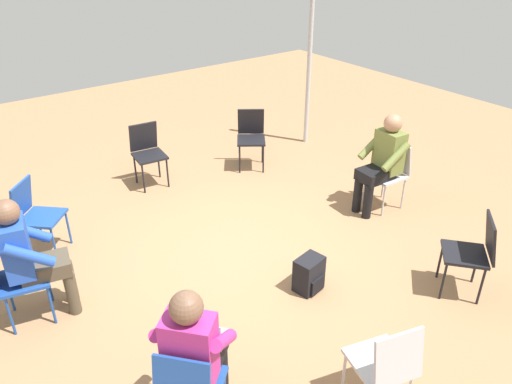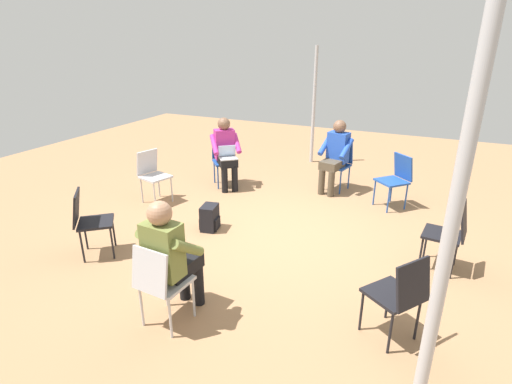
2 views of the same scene
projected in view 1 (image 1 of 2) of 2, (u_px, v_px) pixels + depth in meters
ground_plane at (237, 255)px, 5.47m from camera, size 14.00×14.00×0.00m
chair_east at (147, 150)px, 6.74m from camera, size 0.48×0.44×0.85m
chair_southwest at (474, 250)px, 4.70m from camera, size 0.59×0.58×0.85m
chair_west at (386, 363)px, 3.51m from camera, size 0.52×0.49×0.85m
chair_southeast at (251, 134)px, 7.22m from camera, size 0.58×0.57×0.85m
chair_northeast at (35, 212)px, 5.31m from camera, size 0.58×0.59×0.85m
chair_north at (14, 276)px, 4.36m from camera, size 0.48×0.51×0.85m
chair_south at (391, 170)px, 6.20m from camera, size 0.43×0.46×0.85m
person_with_laptop at (195, 347)px, 3.37m from camera, size 0.63×0.64×1.24m
person_in_olive at (383, 159)px, 6.02m from camera, size 0.52×0.54×1.24m
person_in_blue at (30, 253)px, 4.33m from camera, size 0.56×0.57×1.24m
backpack_near_laptop_user at (309, 276)px, 4.90m from camera, size 0.28×0.31×0.36m
tent_pole_far at (310, 58)px, 7.60m from camera, size 0.07×0.07×2.75m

